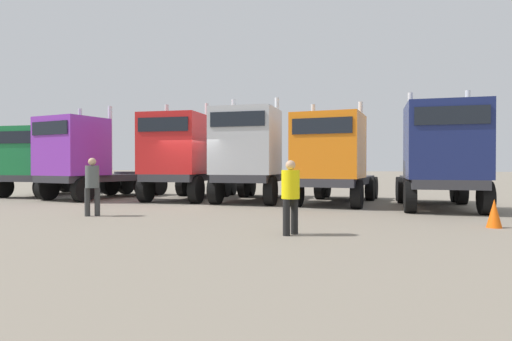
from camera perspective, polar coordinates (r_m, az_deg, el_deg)
ground at (r=17.01m, az=-8.41°, el=-4.46°), size 200.00×200.00×0.00m
semi_truck_green at (r=23.68m, az=-26.55°, el=1.16°), size 3.14×6.01×3.90m
semi_truck_purple at (r=20.79m, az=-21.56°, el=1.52°), size 3.33×6.30×4.18m
semi_truck_red at (r=18.96m, az=-9.72°, el=1.78°), size 3.16×6.49×4.24m
semi_truck_silver at (r=17.76m, az=-0.69°, el=2.09°), size 2.97×6.39×4.35m
semi_truck_orange at (r=16.90m, az=10.04°, el=1.57°), size 2.82×6.26×4.01m
semi_truck_navy at (r=15.97m, az=23.23°, el=1.82°), size 2.95×6.20×4.14m
visitor_in_hivis at (r=9.49m, az=4.56°, el=-2.82°), size 0.53×0.53×1.63m
visitor_with_camera at (r=13.88m, az=-20.74°, el=-1.46°), size 0.56×0.56×1.75m
traffic_cone_near at (r=12.09m, az=28.84°, el=-4.97°), size 0.36×0.36×0.70m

